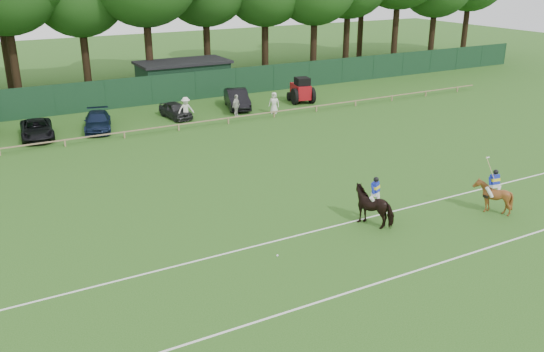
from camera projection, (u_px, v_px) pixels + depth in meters
ground at (294, 225)px, 26.85m from camera, size 160.00×160.00×0.00m
horse_dark at (374, 206)px, 26.75m from camera, size 1.87×2.33×1.80m
horse_chestnut at (492, 196)px, 27.99m from camera, size 1.55×1.69×1.67m
suv_black at (37, 129)px, 40.03m from camera, size 2.53×4.76×1.27m
sedan_navy at (98, 121)px, 41.97m from camera, size 2.87×4.81×1.31m
hatch_grey at (175, 110)px, 45.31m from camera, size 1.91×3.82×1.25m
estate_black at (237, 99)px, 48.39m from camera, size 2.98×5.08×1.58m
spectator_left at (186, 109)px, 44.25m from camera, size 1.28×0.81×1.90m
spectator_mid at (236, 106)px, 45.58m from camera, size 1.11×0.94×1.78m
spectator_right at (274, 103)px, 46.61m from camera, size 1.01×0.97×1.74m
rider_dark at (376, 190)px, 26.48m from camera, size 0.88×0.61×1.41m
rider_chestnut at (495, 182)px, 27.72m from camera, size 0.93×0.65×2.05m
polo_ball at (277, 255)px, 23.99m from camera, size 0.09×0.09×0.09m
pitch_lines at (337, 257)px, 23.98m from camera, size 60.00×5.10×0.01m
pitch_rail at (165, 126)px, 41.46m from camera, size 62.10×0.10×0.50m
perimeter_fence at (129, 92)px, 48.57m from camera, size 92.08×0.08×2.50m
utility_shed at (183, 77)px, 53.65m from camera, size 8.40×4.40×3.04m
tree_row at (128, 88)px, 56.47m from camera, size 96.00×12.00×21.00m
tractor at (301, 91)px, 50.18m from camera, size 2.27×2.97×2.25m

